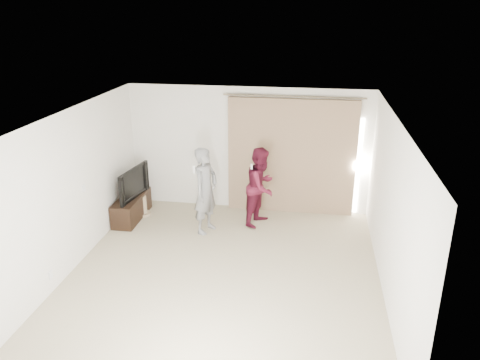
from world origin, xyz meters
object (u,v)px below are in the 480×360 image
object	(u,v)px
person_man	(206,191)
tv_console	(132,207)
tv	(129,183)
person_woman	(261,186)

from	to	relation	value
person_man	tv_console	bearing A→B (deg)	168.98
tv	person_woman	bearing A→B (deg)	-77.57
tv_console	person_woman	size ratio (longest dim) A/B	0.77
tv	person_woman	xyz separation A→B (m)	(2.64, 0.19, 0.01)
tv	tv_console	bearing A→B (deg)	0.00
tv_console	tv	xyz separation A→B (m)	(0.00, 0.00, 0.55)
tv_console	person_man	bearing A→B (deg)	-11.02
tv_console	person_man	xyz separation A→B (m)	(1.64, -0.32, 0.60)
tv	person_woman	world-z (taller)	person_woman
tv_console	person_man	distance (m)	1.78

